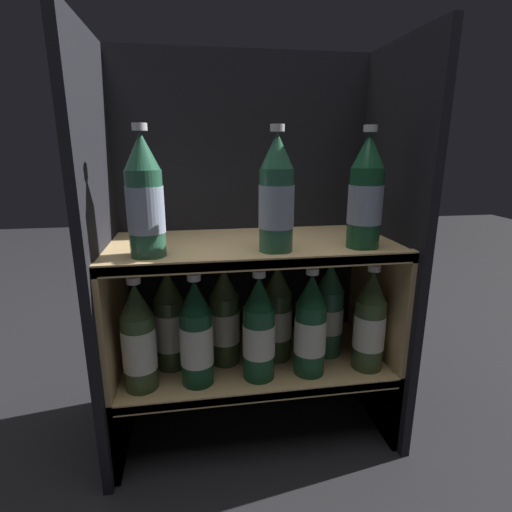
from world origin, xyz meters
The scene contains 18 objects.
ground_plane centered at (0.00, 0.00, 0.00)m, with size 6.00×6.00×0.00m, color black.
fridge_back_wall centered at (0.00, 0.32, 0.47)m, with size 0.69×0.02×0.94m, color black.
fridge_side_left centered at (-0.34, 0.16, 0.47)m, with size 0.02×0.35×0.94m, color black.
fridge_side_right centered at (0.34, 0.16, 0.47)m, with size 0.02×0.35×0.94m, color black.
shelf_lower centered at (0.00, 0.15, 0.16)m, with size 0.65×0.31×0.20m.
shelf_upper centered at (0.00, 0.15, 0.37)m, with size 0.65×0.31×0.50m.
bottle_upper_front_0 centered at (-0.23, 0.07, 0.61)m, with size 0.07×0.07×0.26m.
bottle_upper_front_1 centered at (0.04, 0.07, 0.61)m, with size 0.07×0.07×0.26m.
bottle_upper_front_2 centered at (0.23, 0.07, 0.61)m, with size 0.07×0.07×0.26m.
bottle_lower_front_0 centered at (-0.26, 0.07, 0.31)m, with size 0.07×0.07×0.26m.
bottle_lower_front_1 centered at (-0.14, 0.07, 0.31)m, with size 0.07×0.07×0.26m.
bottle_lower_front_2 centered at (0.00, 0.07, 0.31)m, with size 0.07×0.07×0.26m.
bottle_lower_front_3 centered at (0.12, 0.07, 0.31)m, with size 0.07×0.07×0.26m.
bottle_lower_front_4 centered at (0.26, 0.07, 0.31)m, with size 0.07×0.07×0.26m.
bottle_lower_back_0 centered at (-0.20, 0.15, 0.31)m, with size 0.07×0.07×0.26m.
bottle_lower_back_1 centered at (-0.07, 0.15, 0.31)m, with size 0.07×0.07×0.26m.
bottle_lower_back_2 centered at (0.06, 0.15, 0.31)m, with size 0.07×0.07×0.26m.
bottle_lower_back_3 centered at (0.19, 0.15, 0.31)m, with size 0.07×0.07×0.26m.
Camera 1 is at (-0.14, -0.73, 0.71)m, focal length 28.00 mm.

